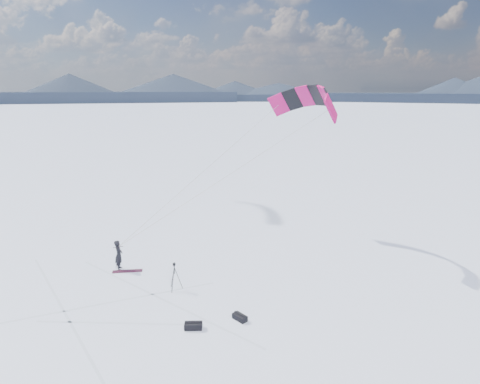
{
  "coord_description": "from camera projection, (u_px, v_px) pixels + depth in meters",
  "views": [
    {
      "loc": [
        2.87,
        -17.42,
        10.06
      ],
      "look_at": [
        5.47,
        6.35,
        3.88
      ],
      "focal_mm": 30.0,
      "sensor_mm": 36.0,
      "label": 1
    }
  ],
  "objects": [
    {
      "name": "snow_tracks",
      "position": [
        97.0,
        309.0,
        18.86
      ],
      "size": [
        13.93,
        9.84,
        0.01
      ],
      "color": "silver",
      "rests_on": "ground"
    },
    {
      "name": "ground",
      "position": [
        140.0,
        308.0,
        18.98
      ],
      "size": [
        1800.0,
        1800.0,
        0.0
      ],
      "primitive_type": "plane",
      "color": "white"
    },
    {
      "name": "snowkiter",
      "position": [
        120.0,
        269.0,
        23.02
      ],
      "size": [
        0.48,
        0.68,
        1.76
      ],
      "primitive_type": "imported",
      "rotation": [
        0.0,
        0.0,
        1.67
      ],
      "color": "black",
      "rests_on": "ground"
    },
    {
      "name": "snowboard",
      "position": [
        127.0,
        271.0,
        22.72
      ],
      "size": [
        1.66,
        0.33,
        0.04
      ],
      "primitive_type": "cube",
      "rotation": [
        0.0,
        0.0,
        0.01
      ],
      "color": "maroon",
      "rests_on": "ground"
    },
    {
      "name": "power_kite",
      "position": [
        309.0,
        101.0,
        25.57
      ],
      "size": [
        13.3,
        7.02,
        8.94
      ],
      "color": "#BB0D5A",
      "rests_on": "ground"
    },
    {
      "name": "tripod",
      "position": [
        175.0,
        273.0,
        20.48
      ],
      "size": [
        0.64,
        0.7,
        1.47
      ],
      "rotation": [
        0.0,
        0.0,
        0.09
      ],
      "color": "black",
      "rests_on": "ground"
    },
    {
      "name": "gear_bag_b",
      "position": [
        240.0,
        317.0,
        17.94
      ],
      "size": [
        0.68,
        0.75,
        0.31
      ],
      "rotation": [
        0.0,
        0.0,
        -0.91
      ],
      "color": "black",
      "rests_on": "ground"
    },
    {
      "name": "gear_bag_a",
      "position": [
        193.0,
        326.0,
        17.27
      ],
      "size": [
        0.79,
        0.42,
        0.34
      ],
      "rotation": [
        0.0,
        0.0,
        -0.08
      ],
      "color": "black",
      "rests_on": "ground"
    },
    {
      "name": "horizon_hills",
      "position": [
        134.0,
        215.0,
        17.83
      ],
      "size": [
        704.0,
        704.42,
        10.41
      ],
      "color": "black",
      "rests_on": "ground"
    }
  ]
}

